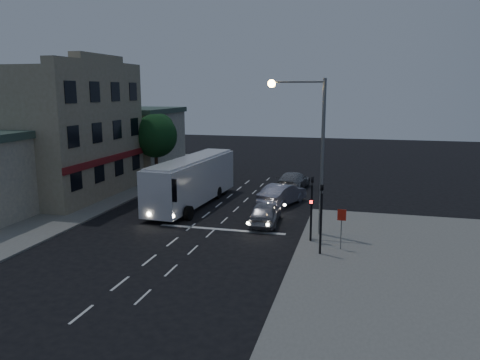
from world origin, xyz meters
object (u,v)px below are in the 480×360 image
(car_sedan_a, at_px, (282,194))
(traffic_signal_main, at_px, (312,201))
(traffic_signal_side, at_px, (321,211))
(regulatory_sign, at_px, (342,223))
(car_sedan_b, at_px, (293,181))
(car_suv, at_px, (265,213))
(streetlight, at_px, (311,139))
(tour_bus, at_px, (192,180))
(street_tree, at_px, (155,134))

(car_sedan_a, distance_m, traffic_signal_main, 9.09)
(car_sedan_a, relative_size, traffic_signal_side, 1.19)
(car_sedan_a, height_order, regulatory_sign, regulatory_sign)
(car_sedan_a, distance_m, car_sedan_b, 5.77)
(car_suv, height_order, traffic_signal_side, traffic_signal_side)
(streetlight, bearing_deg, car_sedan_a, 111.45)
(car_sedan_b, height_order, streetlight, streetlight)
(tour_bus, xyz_separation_m, traffic_signal_side, (10.19, -8.70, 0.50))
(car_suv, distance_m, regulatory_sign, 6.42)
(car_suv, bearing_deg, tour_bus, -33.29)
(tour_bus, height_order, traffic_signal_side, traffic_signal_side)
(car_sedan_b, bearing_deg, car_sedan_a, 95.90)
(car_sedan_b, relative_size, traffic_signal_side, 1.26)
(streetlight, bearing_deg, car_suv, 151.62)
(traffic_signal_side, bearing_deg, street_tree, 135.50)
(tour_bus, relative_size, regulatory_sign, 5.32)
(traffic_signal_main, xyz_separation_m, street_tree, (-15.81, 14.25, 2.08))
(car_suv, xyz_separation_m, regulatory_sign, (4.92, -4.04, 0.85))
(traffic_signal_main, relative_size, street_tree, 0.66)
(streetlight, bearing_deg, regulatory_sign, -51.25)
(car_suv, xyz_separation_m, streetlight, (2.96, -1.60, 4.99))
(car_sedan_b, xyz_separation_m, traffic_signal_side, (3.71, -16.17, 1.67))
(traffic_signal_main, bearing_deg, tour_bus, 144.68)
(car_suv, xyz_separation_m, car_sedan_a, (0.21, 5.40, 0.06))
(regulatory_sign, bearing_deg, car_sedan_b, 107.21)
(traffic_signal_side, relative_size, street_tree, 0.66)
(car_sedan_a, bearing_deg, car_sedan_b, -71.15)
(traffic_signal_main, xyz_separation_m, streetlight, (-0.26, 1.42, 3.31))
(traffic_signal_main, distance_m, streetlight, 3.61)
(tour_bus, relative_size, car_sedan_b, 2.26)
(regulatory_sign, bearing_deg, car_suv, 140.62)
(car_suv, xyz_separation_m, street_tree, (-12.59, 11.22, 3.75))
(tour_bus, height_order, car_suv, tour_bus)
(car_suv, bearing_deg, car_sedan_a, -94.99)
(tour_bus, bearing_deg, car_sedan_b, 52.93)
(regulatory_sign, bearing_deg, car_sedan_a, 116.50)
(car_sedan_b, bearing_deg, regulatory_sign, 113.06)
(tour_bus, bearing_deg, regulatory_sign, -30.80)
(tour_bus, distance_m, streetlight, 11.31)
(traffic_signal_main, bearing_deg, car_sedan_a, 109.64)
(car_suv, xyz_separation_m, traffic_signal_side, (3.92, -5.00, 1.68))
(traffic_signal_main, bearing_deg, traffic_signal_side, -70.51)
(car_sedan_b, relative_size, regulatory_sign, 2.35)
(tour_bus, relative_size, street_tree, 1.89)
(traffic_signal_main, bearing_deg, street_tree, 137.97)
(car_suv, bearing_deg, traffic_signal_side, 125.35)
(car_sedan_a, xyz_separation_m, streetlight, (2.75, -7.00, 4.93))
(car_suv, height_order, street_tree, street_tree)
(car_sedan_a, xyz_separation_m, car_sedan_b, (-0.01, 5.77, -0.05))
(car_suv, distance_m, traffic_signal_side, 6.57)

